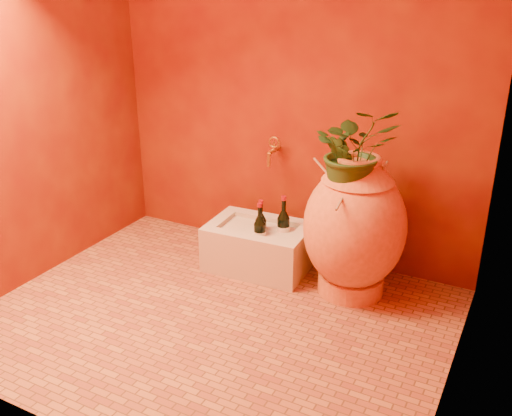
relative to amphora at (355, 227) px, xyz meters
The scene contains 12 objects.
floor 0.97m from the amphora, 131.36° to the right, with size 2.50×2.50×0.00m, color #9A5B32.
wall_back 1.06m from the amphora, 148.54° to the left, with size 2.50×0.02×2.50m, color #630D05.
wall_left 2.10m from the amphora, 160.37° to the right, with size 0.02×2.00×2.50m, color #630D05.
wall_right 1.25m from the amphora, 43.80° to the right, with size 0.02×2.00×2.50m, color #630D05.
amphora is the anchor object (origin of this frame).
stone_basin 0.69m from the amphora, behind, with size 0.66×0.47×0.30m.
wine_bottle_a 0.51m from the amphora, behind, with size 0.08×0.08×0.34m.
wine_bottle_b 0.61m from the amphora, behind, with size 0.08×0.08×0.32m.
wine_bottle_c 0.64m from the amphora, behind, with size 0.08×0.08×0.31m.
wall_tap 0.77m from the amphora, 158.58° to the left, with size 0.08×0.16×0.18m.
plant_main 0.47m from the amphora, 125.33° to the right, with size 0.46×0.39×0.51m, color #1F4016.
plant_side 0.40m from the amphora, 141.23° to the right, with size 0.19×0.15×0.35m, color #1F4016.
Camera 1 is at (1.46, -2.29, 1.79)m, focal length 40.00 mm.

